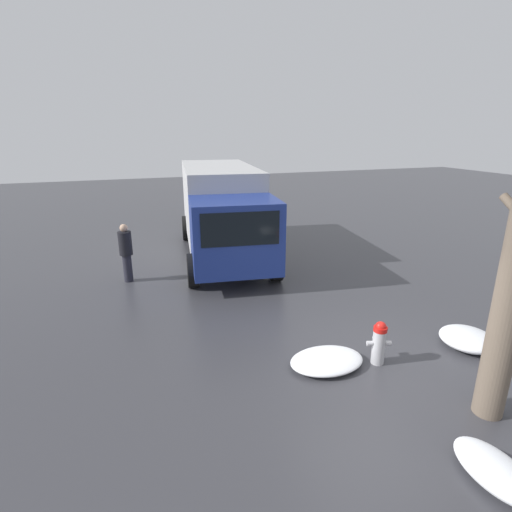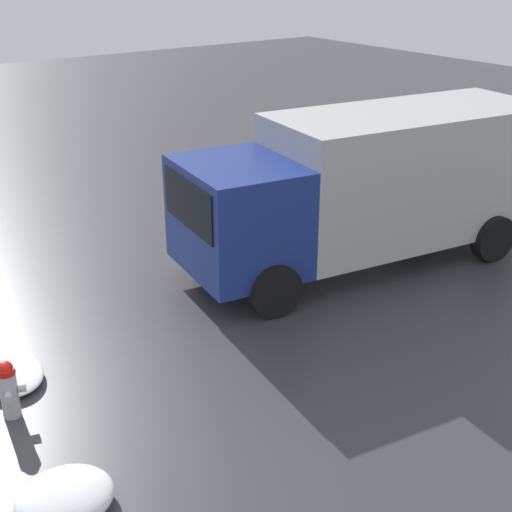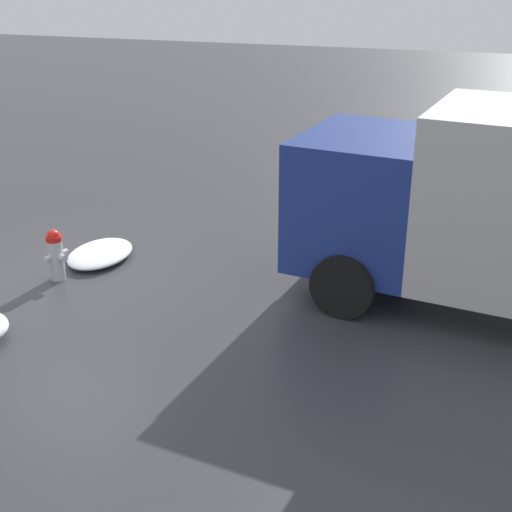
% 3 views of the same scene
% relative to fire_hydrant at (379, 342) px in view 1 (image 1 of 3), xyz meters
% --- Properties ---
extents(ground_plane, '(60.00, 60.00, 0.00)m').
position_rel_fire_hydrant_xyz_m(ground_plane, '(-0.00, 0.00, -0.42)').
color(ground_plane, '#38383D').
extents(fire_hydrant, '(0.34, 0.44, 0.81)m').
position_rel_fire_hydrant_xyz_m(fire_hydrant, '(0.00, 0.00, 0.00)').
color(fire_hydrant, '#B7B7BC').
rests_on(fire_hydrant, ground_plane).
extents(tree_trunk, '(0.63, 0.41, 3.86)m').
position_rel_fire_hydrant_xyz_m(tree_trunk, '(-1.65, -0.74, 1.52)').
color(tree_trunk, '#6B5B4C').
rests_on(tree_trunk, ground_plane).
extents(delivery_truck, '(7.35, 3.28, 2.83)m').
position_rel_fire_hydrant_xyz_m(delivery_truck, '(7.24, 0.92, 1.14)').
color(delivery_truck, navy).
rests_on(delivery_truck, ground_plane).
extents(pedestrian, '(0.35, 0.35, 1.60)m').
position_rel_fire_hydrant_xyz_m(pedestrian, '(5.69, 4.01, 0.46)').
color(pedestrian, '#23232D').
rests_on(pedestrian, ground_plane).
extents(snow_pile_by_hydrant, '(1.06, 1.00, 0.31)m').
position_rel_fire_hydrant_xyz_m(snow_pile_by_hydrant, '(-0.09, -1.99, -0.26)').
color(snow_pile_by_hydrant, white).
rests_on(snow_pile_by_hydrant, ground_plane).
extents(snow_pile_curbside, '(0.95, 1.34, 0.19)m').
position_rel_fire_hydrant_xyz_m(snow_pile_curbside, '(0.23, 0.90, -0.32)').
color(snow_pile_curbside, white).
rests_on(snow_pile_curbside, ground_plane).
extents(snow_pile_by_tree, '(1.11, 0.63, 0.28)m').
position_rel_fire_hydrant_xyz_m(snow_pile_by_tree, '(-2.59, 0.20, -0.28)').
color(snow_pile_by_tree, white).
rests_on(snow_pile_by_tree, ground_plane).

